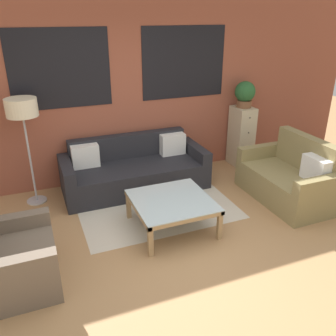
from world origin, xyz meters
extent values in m
plane|color=#AD7F51|center=(0.00, 0.00, 0.00)|extent=(16.00, 16.00, 0.00)
cube|color=brown|center=(0.00, 2.44, 1.40)|extent=(8.40, 0.08, 2.80)
cube|color=black|center=(-0.95, 2.39, 1.80)|extent=(1.40, 0.01, 1.10)
cube|color=black|center=(0.95, 2.39, 1.80)|extent=(1.40, 0.01, 1.10)
cube|color=beige|center=(0.03, 1.23, 0.00)|extent=(2.13, 1.49, 0.00)
cube|color=#232328|center=(-0.07, 1.82, 0.20)|extent=(1.87, 0.72, 0.40)
cube|color=#232328|center=(-0.07, 2.26, 0.39)|extent=(1.87, 0.16, 0.78)
cube|color=#232328|center=(-1.08, 1.90, 0.29)|extent=(0.16, 0.88, 0.58)
cube|color=#232328|center=(0.95, 1.90, 0.29)|extent=(0.16, 0.88, 0.58)
cube|color=white|center=(-0.77, 2.10, 0.57)|extent=(0.40, 0.16, 0.34)
cube|color=white|center=(0.64, 2.10, 0.57)|extent=(0.40, 0.16, 0.34)
cube|color=olive|center=(1.78, 0.76, 0.21)|extent=(0.64, 1.14, 0.42)
cube|color=olive|center=(2.18, 0.76, 0.46)|extent=(0.16, 1.14, 0.92)
cube|color=olive|center=(1.86, 1.41, 0.31)|extent=(0.80, 0.14, 0.62)
cube|color=olive|center=(1.86, 0.12, 0.31)|extent=(0.80, 0.14, 0.62)
cube|color=white|center=(2.02, 0.41, 0.59)|extent=(0.16, 0.40, 0.34)
cube|color=#6B5B4C|center=(-1.73, 0.31, 0.20)|extent=(0.64, 0.64, 0.40)
cube|color=#6B5B4C|center=(-1.81, -0.08, 0.28)|extent=(0.80, 0.14, 0.56)
cube|color=#6B5B4C|center=(-1.81, 0.70, 0.28)|extent=(0.80, 0.14, 0.56)
cube|color=silver|center=(0.03, 0.66, 0.40)|extent=(0.95, 0.95, 0.01)
cube|color=tan|center=(0.03, 0.21, 0.37)|extent=(0.95, 0.05, 0.05)
cube|color=tan|center=(0.03, 1.11, 0.37)|extent=(0.95, 0.05, 0.05)
cube|color=tan|center=(-0.42, 0.66, 0.37)|extent=(0.05, 0.95, 0.05)
cube|color=tan|center=(0.48, 0.66, 0.37)|extent=(0.05, 0.95, 0.05)
cube|color=tan|center=(-0.41, 0.22, 0.20)|extent=(0.06, 0.06, 0.40)
cube|color=tan|center=(0.47, 0.22, 0.20)|extent=(0.06, 0.06, 0.40)
cube|color=tan|center=(-0.41, 1.10, 0.20)|extent=(0.06, 0.06, 0.40)
cube|color=tan|center=(0.47, 1.10, 0.20)|extent=(0.06, 0.06, 0.40)
cylinder|color=#B2B2B7|center=(-1.53, 2.05, 0.01)|extent=(0.28, 0.28, 0.02)
cylinder|color=#B2B2B7|center=(-1.53, 2.05, 0.65)|extent=(0.03, 0.03, 1.25)
cylinder|color=beige|center=(-1.53, 2.05, 1.39)|extent=(0.41, 0.41, 0.24)
cube|color=#C6B793|center=(1.97, 2.15, 0.52)|extent=(0.32, 0.41, 1.04)
sphere|color=#38332D|center=(1.97, 1.94, 0.91)|extent=(0.02, 0.02, 0.02)
sphere|color=#38332D|center=(1.97, 1.94, 0.65)|extent=(0.02, 0.02, 0.02)
sphere|color=#38332D|center=(1.97, 1.94, 0.39)|extent=(0.02, 0.02, 0.02)
sphere|color=#38332D|center=(1.97, 1.94, 0.13)|extent=(0.02, 0.02, 0.02)
cylinder|color=brown|center=(1.97, 2.15, 1.10)|extent=(0.25, 0.25, 0.12)
sphere|color=#285B2D|center=(1.97, 2.15, 1.31)|extent=(0.34, 0.34, 0.34)
camera|label=1|loc=(-1.45, -2.90, 2.53)|focal=38.00mm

